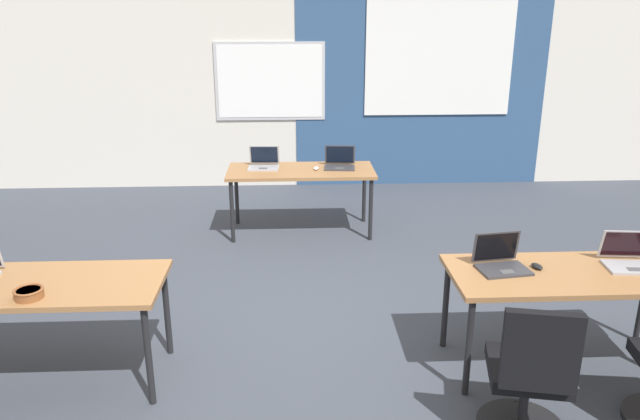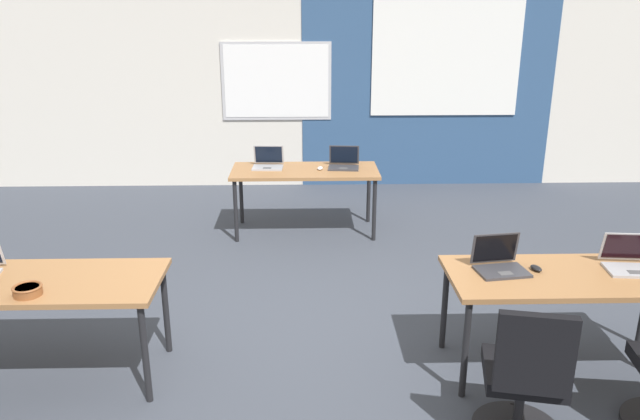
% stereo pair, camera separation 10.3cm
% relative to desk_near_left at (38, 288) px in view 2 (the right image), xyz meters
% --- Properties ---
extents(ground_plane, '(24.00, 24.00, 0.00)m').
position_rel_desk_near_left_xyz_m(ground_plane, '(1.75, 0.60, -0.66)').
color(ground_plane, '#383D47').
extents(back_wall_assembly, '(10.00, 0.27, 2.80)m').
position_rel_desk_near_left_xyz_m(back_wall_assembly, '(1.81, 4.79, 0.75)').
color(back_wall_assembly, silver).
rests_on(back_wall_assembly, ground).
extents(desk_near_left, '(1.60, 0.70, 0.72)m').
position_rel_desk_near_left_xyz_m(desk_near_left, '(0.00, 0.00, 0.00)').
color(desk_near_left, olive).
rests_on(desk_near_left, ground).
extents(desk_near_right, '(1.60, 0.70, 0.72)m').
position_rel_desk_near_left_xyz_m(desk_near_right, '(3.50, 0.00, 0.00)').
color(desk_near_right, olive).
rests_on(desk_near_right, ground).
extents(desk_far_center, '(1.60, 0.70, 0.72)m').
position_rel_desk_near_left_xyz_m(desk_far_center, '(1.75, 2.80, 0.00)').
color(desk_far_center, olive).
rests_on(desk_far_center, ground).
extents(laptop_far_right, '(0.36, 0.32, 0.23)m').
position_rel_desk_near_left_xyz_m(laptop_far_right, '(2.18, 2.87, 0.11)').
color(laptop_far_right, '#333338').
rests_on(laptop_far_right, desk_far_center).
extents(mouse_far_right, '(0.07, 0.11, 0.03)m').
position_rel_desk_near_left_xyz_m(mouse_far_right, '(1.92, 2.78, 0.08)').
color(mouse_far_right, silver).
rests_on(mouse_far_right, desk_far_center).
extents(laptop_near_right_inner, '(0.37, 0.31, 0.24)m').
position_rel_desk_near_left_xyz_m(laptop_near_right_inner, '(3.05, 0.08, 0.11)').
color(laptop_near_right_inner, '#333338').
rests_on(laptop_near_right_inner, desk_near_right).
extents(mouse_near_right_inner, '(0.08, 0.11, 0.03)m').
position_rel_desk_near_left_xyz_m(mouse_near_right_inner, '(3.30, 0.07, 0.08)').
color(mouse_near_right_inner, black).
rests_on(mouse_near_right_inner, desk_near_right).
extents(chair_near_right_inner, '(0.52, 0.58, 0.92)m').
position_rel_desk_near_left_xyz_m(chair_near_right_inner, '(2.98, -0.75, -0.28)').
color(chair_near_right_inner, black).
rests_on(chair_near_right_inner, ground).
extents(laptop_far_left, '(0.34, 0.31, 0.23)m').
position_rel_desk_near_left_xyz_m(laptop_far_left, '(1.34, 2.90, 0.11)').
color(laptop_far_left, '#9E9EA3').
rests_on(laptop_far_left, desk_far_center).
extents(laptop_near_right_end, '(0.36, 0.32, 0.23)m').
position_rel_desk_near_left_xyz_m(laptop_near_right_end, '(3.94, 0.08, 0.11)').
color(laptop_near_right_end, '#9E9EA3').
rests_on(laptop_near_right_end, desk_near_right).
extents(snack_bowl, '(0.18, 0.18, 0.06)m').
position_rel_desk_near_left_xyz_m(snack_bowl, '(0.04, -0.22, 0.10)').
color(snack_bowl, brown).
rests_on(snack_bowl, desk_near_left).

